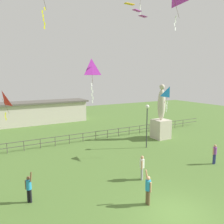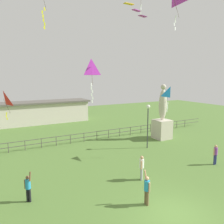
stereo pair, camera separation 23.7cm
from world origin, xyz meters
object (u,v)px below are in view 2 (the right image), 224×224
at_px(person_1, 142,166).
at_px(kite_3, 3,99).
at_px(lamppost, 148,116).
at_px(person_2, 147,188).
at_px(person_4, 215,153).
at_px(kite_8, 170,93).
at_px(kite_7, 91,70).
at_px(person_0, 28,187).
at_px(statue_monument, 162,122).

xyz_separation_m(person_1, kite_3, (-7.44, 8.47, 4.03)).
relative_size(lamppost, person_2, 2.21).
height_order(person_1, kite_3, kite_3).
bearing_deg(person_2, lamppost, 52.30).
xyz_separation_m(person_2, person_4, (8.09, 1.95, -0.04)).
xyz_separation_m(kite_3, kite_8, (12.18, -5.79, 0.42)).
bearing_deg(kite_7, kite_3, 129.02).
relative_size(person_0, kite_8, 0.85).
relative_size(kite_3, kite_8, 1.15).
bearing_deg(statue_monument, person_1, -138.03).
height_order(statue_monument, person_1, statue_monument).
height_order(kite_3, kite_7, kite_7).
bearing_deg(lamppost, kite_7, -157.39).
distance_m(lamppost, person_0, 12.53).
bearing_deg(kite_3, kite_8, -25.41).
distance_m(kite_3, kite_8, 13.50).
xyz_separation_m(person_4, kite_3, (-14.00, 9.08, 4.07)).
bearing_deg(person_1, kite_3, 131.29).
height_order(lamppost, person_1, lamppost).
distance_m(kite_3, kite_7, 8.19).
bearing_deg(person_1, kite_7, 136.54).
xyz_separation_m(person_0, kite_3, (-0.44, 7.68, 4.09)).
bearing_deg(kite_8, kite_7, -177.36).
xyz_separation_m(lamppost, person_1, (-4.51, -5.26, -2.10)).
bearing_deg(person_1, person_2, -120.86).
bearing_deg(person_0, person_1, -6.46).
bearing_deg(kite_7, person_1, -43.46).
height_order(person_1, person_2, person_2).
bearing_deg(person_4, kite_7, 161.89).
xyz_separation_m(lamppost, person_0, (-11.51, -4.47, -2.16)).
distance_m(statue_monument, person_0, 16.27).
distance_m(statue_monument, person_4, 7.94).
bearing_deg(person_0, kite_3, 93.31).
xyz_separation_m(statue_monument, lamppost, (-3.43, -1.89, 1.16)).
bearing_deg(person_1, person_0, 173.54).
height_order(kite_7, kite_8, kite_7).
xyz_separation_m(statue_monument, person_1, (-7.95, -7.15, -0.94)).
height_order(person_4, kite_8, kite_8).
height_order(person_2, kite_7, kite_7).
height_order(lamppost, kite_7, kite_7).
bearing_deg(person_0, statue_monument, 23.05).
xyz_separation_m(lamppost, person_4, (2.05, -5.87, -2.14)).
height_order(person_0, kite_8, kite_8).
bearing_deg(kite_8, statue_monument, 54.39).
height_order(person_1, kite_8, kite_8).
bearing_deg(kite_7, statue_monument, 24.72).
bearing_deg(statue_monument, kite_3, 175.09).
bearing_deg(person_2, person_1, 59.14).
bearing_deg(person_4, statue_monument, 79.89).
distance_m(person_2, person_4, 8.32).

